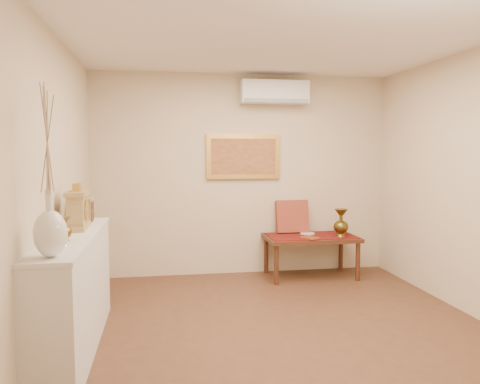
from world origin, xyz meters
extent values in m
plane|color=brown|center=(0.00, 0.00, 0.00)|extent=(4.50, 4.50, 0.00)
plane|color=white|center=(0.00, 0.00, 2.70)|extent=(4.50, 4.50, 0.00)
cube|color=beige|center=(0.00, 2.25, 1.35)|extent=(4.00, 0.02, 2.70)
cube|color=beige|center=(0.00, -2.25, 1.35)|extent=(4.00, 0.02, 2.70)
cube|color=beige|center=(-2.00, 0.00, 1.35)|extent=(0.02, 4.50, 2.70)
cube|color=#601310|center=(0.85, 1.88, 0.55)|extent=(1.14, 0.59, 0.01)
cylinder|color=silver|center=(0.84, 2.00, 0.56)|extent=(0.19, 0.19, 0.01)
cube|color=maroon|center=(0.77, 1.69, 0.56)|extent=(0.27, 0.30, 0.01)
cube|color=maroon|center=(0.67, 2.15, 0.78)|extent=(0.44, 0.19, 0.45)
cube|color=silver|center=(-1.82, 0.00, 0.47)|extent=(0.35, 2.00, 0.95)
cube|color=silver|center=(-1.82, 0.00, 0.96)|extent=(0.37, 2.02, 0.03)
cube|color=tan|center=(-1.83, 0.27, 1.00)|extent=(0.16, 0.36, 0.05)
cube|color=tan|center=(-1.83, 0.27, 1.16)|extent=(0.14, 0.30, 0.25)
cylinder|color=beige|center=(-1.75, 0.27, 1.16)|extent=(0.01, 0.17, 0.17)
cylinder|color=gold|center=(-1.75, 0.27, 1.16)|extent=(0.01, 0.19, 0.19)
cube|color=tan|center=(-1.83, 0.27, 1.30)|extent=(0.17, 0.34, 0.04)
cube|color=gold|center=(-1.83, 0.27, 1.35)|extent=(0.06, 0.11, 0.07)
cube|color=tan|center=(-1.83, 0.67, 1.09)|extent=(0.15, 0.20, 0.22)
cube|color=#492416|center=(-1.76, 0.67, 1.04)|extent=(0.01, 0.17, 0.09)
cube|color=#492416|center=(-1.76, 0.67, 1.14)|extent=(0.01, 0.17, 0.09)
cube|color=tan|center=(-1.83, 0.67, 1.21)|extent=(0.16, 0.21, 0.02)
cube|color=#492416|center=(0.85, 1.88, 0.53)|extent=(1.20, 0.70, 0.05)
cylinder|color=#492416|center=(0.31, 1.59, 0.25)|extent=(0.06, 0.06, 0.50)
cylinder|color=#492416|center=(1.39, 1.59, 0.25)|extent=(0.06, 0.06, 0.50)
cylinder|color=#492416|center=(0.31, 2.17, 0.25)|extent=(0.06, 0.06, 0.50)
cylinder|color=#492416|center=(1.39, 2.17, 0.25)|extent=(0.06, 0.06, 0.50)
cube|color=gold|center=(0.00, 2.23, 1.60)|extent=(1.00, 0.05, 0.60)
cube|color=#B16C3D|center=(0.00, 2.20, 1.60)|extent=(0.88, 0.01, 0.48)
cube|color=silver|center=(0.40, 2.12, 2.45)|extent=(0.90, 0.24, 0.30)
cube|color=gray|center=(0.40, 2.00, 2.33)|extent=(0.86, 0.02, 0.05)
camera|label=1|loc=(-1.08, -4.00, 1.67)|focal=35.00mm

